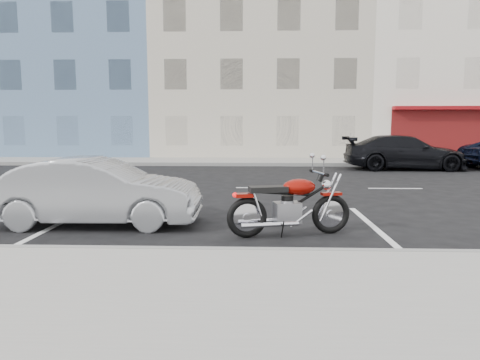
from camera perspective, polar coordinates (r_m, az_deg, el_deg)
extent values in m
plane|color=black|center=(13.21, 11.70, -1.08)|extent=(120.00, 120.00, 0.00)
cube|color=gray|center=(21.84, -5.27, 2.50)|extent=(80.00, 3.40, 0.15)
cube|color=gray|center=(6.76, -22.63, -8.80)|extent=(80.00, 0.12, 0.16)
cube|color=gray|center=(20.16, -5.89, 2.10)|extent=(80.00, 0.12, 0.16)
cube|color=slate|center=(31.81, -20.45, 15.18)|extent=(12.00, 12.00, 13.00)
cube|color=#BCB39F|center=(29.44, 2.55, 14.82)|extent=(12.00, 12.00, 11.50)
cube|color=silver|center=(32.34, 27.06, 14.26)|extent=(14.00, 12.00, 12.50)
torus|color=black|center=(8.00, 17.13, -4.25)|extent=(0.70, 0.27, 0.69)
torus|color=black|center=(7.42, 6.83, -4.87)|extent=(0.70, 0.27, 0.69)
cube|color=#7A0A04|center=(7.94, 17.22, -1.69)|extent=(0.37, 0.21, 0.05)
cube|color=#7A0A04|center=(7.33, 6.57, -1.97)|extent=(0.34, 0.23, 0.06)
cube|color=gray|center=(7.65, 11.87, -4.13)|extent=(0.49, 0.40, 0.35)
ellipsoid|color=#7A0A04|center=(7.66, 13.38, -0.86)|extent=(0.64, 0.48, 0.28)
cube|color=black|center=(7.45, 9.53, -1.15)|extent=(0.69, 0.41, 0.09)
cylinder|color=silver|center=(7.78, 15.79, 0.95)|extent=(0.20, 0.71, 0.04)
sphere|color=silver|center=(7.87, 16.67, -0.60)|extent=(0.18, 0.18, 0.18)
cylinder|color=silver|center=(7.43, 9.83, -5.73)|extent=(0.98, 0.30, 0.08)
cylinder|color=silver|center=(7.69, 9.06, -5.27)|extent=(0.98, 0.30, 0.08)
cylinder|color=silver|center=(7.92, 16.88, -2.08)|extent=(0.40, 0.14, 0.82)
cylinder|color=black|center=(7.71, 13.46, -2.76)|extent=(0.82, 0.24, 0.51)
imported|color=#929499|center=(8.55, -18.56, -1.47)|extent=(3.91, 1.43, 1.28)
imported|color=black|center=(19.69, 21.08, 3.45)|extent=(5.12, 2.17, 1.47)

